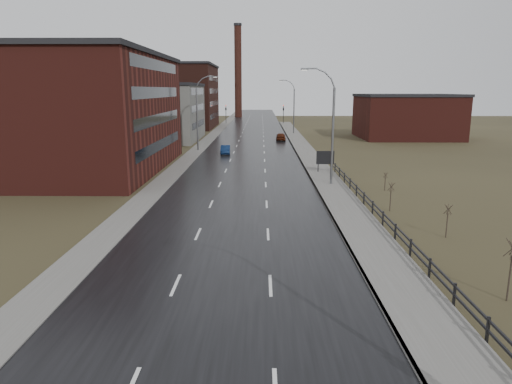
{
  "coord_description": "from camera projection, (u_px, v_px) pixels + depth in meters",
  "views": [
    {
      "loc": [
        1.83,
        -8.53,
        9.31
      ],
      "look_at": [
        1.52,
        19.52,
        3.0
      ],
      "focal_mm": 32.0,
      "sensor_mm": 36.0,
      "label": 1
    }
  ],
  "objects": [
    {
      "name": "road",
      "position": [
        249.0,
        152.0,
        68.91
      ],
      "size": [
        14.0,
        300.0,
        0.06
      ],
      "primitive_type": "cube",
      "color": "black",
      "rests_on": "ground"
    },
    {
      "name": "sidewalk_right",
      "position": [
        330.0,
        186.0,
        44.42
      ],
      "size": [
        3.2,
        180.0,
        0.18
      ],
      "primitive_type": "cube",
      "color": "#595651",
      "rests_on": "ground"
    },
    {
      "name": "curb_right",
      "position": [
        315.0,
        186.0,
        44.43
      ],
      "size": [
        0.16,
        180.0,
        0.18
      ],
      "primitive_type": "cube",
      "color": "slate",
      "rests_on": "ground"
    },
    {
      "name": "sidewalk_left",
      "position": [
        195.0,
        152.0,
        69.0
      ],
      "size": [
        2.4,
        260.0,
        0.12
      ],
      "primitive_type": "cube",
      "color": "#595651",
      "rests_on": "ground"
    },
    {
      "name": "warehouse_near",
      "position": [
        65.0,
        112.0,
        53.04
      ],
      "size": [
        22.44,
        28.56,
        13.5
      ],
      "color": "#471914",
      "rests_on": "ground"
    },
    {
      "name": "warehouse_mid",
      "position": [
        156.0,
        112.0,
        85.53
      ],
      "size": [
        16.32,
        20.4,
        10.5
      ],
      "color": "slate",
      "rests_on": "ground"
    },
    {
      "name": "warehouse_far",
      "position": [
        162.0,
        96.0,
        114.3
      ],
      "size": [
        26.52,
        24.48,
        15.5
      ],
      "color": "#331611",
      "rests_on": "ground"
    },
    {
      "name": "building_right",
      "position": [
        407.0,
        116.0,
        89.12
      ],
      "size": [
        18.36,
        16.32,
        8.5
      ],
      "color": "#471914",
      "rests_on": "ground"
    },
    {
      "name": "smokestack",
      "position": [
        238.0,
        71.0,
        153.39
      ],
      "size": [
        2.7,
        2.7,
        30.7
      ],
      "color": "#331611",
      "rests_on": "ground"
    },
    {
      "name": "streetlight_right_mid",
      "position": [
        330.0,
        126.0,
        44.13
      ],
      "size": [
        3.36,
        0.28,
        11.35
      ],
      "color": "slate",
      "rests_on": "ground"
    },
    {
      "name": "streetlight_left",
      "position": [
        199.0,
        113.0,
        69.68
      ],
      "size": [
        3.36,
        0.28,
        11.35
      ],
      "color": "slate",
      "rests_on": "ground"
    },
    {
      "name": "streetlight_right_far",
      "position": [
        293.0,
        106.0,
        96.81
      ],
      "size": [
        3.36,
        0.28,
        11.35
      ],
      "color": "slate",
      "rests_on": "ground"
    },
    {
      "name": "guardrail",
      "position": [
        399.0,
        233.0,
        27.98
      ],
      "size": [
        0.1,
        53.05,
        1.1
      ],
      "color": "black",
      "rests_on": "ground"
    },
    {
      "name": "shrub_c",
      "position": [
        511.0,
        268.0,
        20.25
      ],
      "size": [
        0.68,
        0.72,
        2.91
      ],
      "color": "#382D23",
      "rests_on": "ground"
    },
    {
      "name": "shrub_d",
      "position": [
        447.0,
        220.0,
        29.13
      ],
      "size": [
        0.52,
        0.55,
        2.19
      ],
      "color": "#382D23",
      "rests_on": "ground"
    },
    {
      "name": "shrub_e",
      "position": [
        391.0,
        196.0,
        35.47
      ],
      "size": [
        0.55,
        0.58,
        2.3
      ],
      "color": "#382D23",
      "rests_on": "ground"
    },
    {
      "name": "shrub_f",
      "position": [
        385.0,
        181.0,
        42.85
      ],
      "size": [
        0.42,
        0.44,
        1.74
      ],
      "color": "#382D23",
      "rests_on": "ground"
    },
    {
      "name": "billboard",
      "position": [
        325.0,
        158.0,
        51.6
      ],
      "size": [
        2.02,
        0.17,
        2.57
      ],
      "color": "black",
      "rests_on": "ground"
    },
    {
      "name": "traffic_light_left",
      "position": [
        226.0,
        107.0,
        126.54
      ],
      "size": [
        0.58,
        2.73,
        5.3
      ],
      "color": "black",
      "rests_on": "ground"
    },
    {
      "name": "traffic_light_right",
      "position": [
        283.0,
        107.0,
        126.36
      ],
      "size": [
        0.58,
        2.73,
        5.3
      ],
      "color": "black",
      "rests_on": "ground"
    },
    {
      "name": "car_near",
      "position": [
        225.0,
        150.0,
        66.95
      ],
      "size": [
        1.55,
        3.96,
        1.28
      ],
      "primitive_type": "imported",
      "rotation": [
        0.0,
        0.0,
        0.05
      ],
      "color": "#0E2147",
      "rests_on": "ground"
    },
    {
      "name": "car_far",
      "position": [
        281.0,
        137.0,
        84.7
      ],
      "size": [
        1.92,
        4.5,
        1.52
      ],
      "primitive_type": "imported",
      "rotation": [
        0.0,
        0.0,
        3.11
      ],
      "color": "#481B0C",
      "rests_on": "ground"
    }
  ]
}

